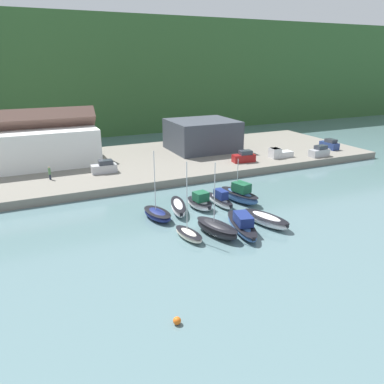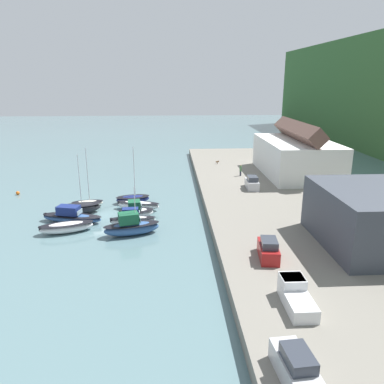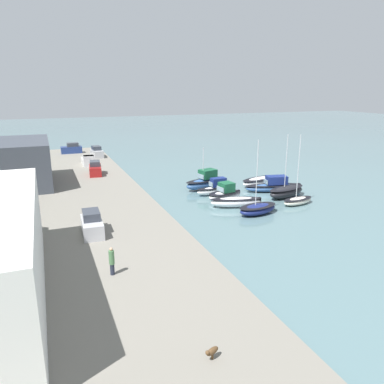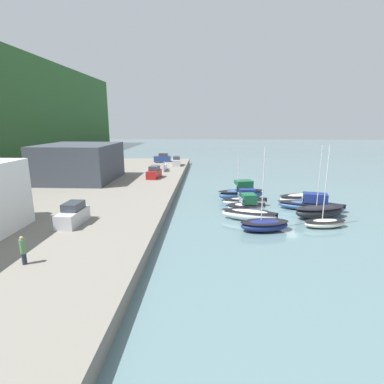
{
  "view_description": "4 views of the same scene",
  "coord_description": "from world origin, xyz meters",
  "px_view_note": "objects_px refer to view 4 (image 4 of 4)",
  "views": [
    {
      "loc": [
        -20.05,
        -38.15,
        19.29
      ],
      "look_at": [
        0.64,
        6.97,
        1.8
      ],
      "focal_mm": 35.0,
      "sensor_mm": 36.0,
      "label": 1
    },
    {
      "loc": [
        51.09,
        10.01,
        18.56
      ],
      "look_at": [
        -4.21,
        13.24,
        2.03
      ],
      "focal_mm": 35.0,
      "sensor_mm": 36.0,
      "label": 2
    },
    {
      "loc": [
        -42.06,
        26.95,
        14.5
      ],
      "look_at": [
        -0.91,
        10.51,
        2.18
      ],
      "focal_mm": 35.0,
      "sensor_mm": 36.0,
      "label": 3
    },
    {
      "loc": [
        -36.02,
        10.11,
        11.34
      ],
      "look_at": [
        1.54,
        12.01,
        2.45
      ],
      "focal_mm": 28.0,
      "sensor_mm": 36.0,
      "label": 4
    }
  ],
  "objects_px": {
    "moored_boat_4": "(241,193)",
    "moored_boat_5": "(325,223)",
    "person_on_quay": "(23,250)",
    "moored_boat_1": "(250,215)",
    "moored_boat_7": "(312,204)",
    "parked_car_0": "(163,158)",
    "moored_boat_0": "(264,225)",
    "moored_boat_2": "(247,206)",
    "moored_boat_6": "(319,211)",
    "parked_car_3": "(154,173)",
    "pickup_truck_0": "(160,167)",
    "moored_boat_3": "(245,200)",
    "parked_car_2": "(73,215)",
    "parked_car_1": "(177,162)",
    "moored_boat_8": "(301,198)"
  },
  "relations": [
    {
      "from": "moored_boat_3",
      "to": "parked_car_3",
      "type": "height_order",
      "value": "parked_car_3"
    },
    {
      "from": "moored_boat_7",
      "to": "parked_car_3",
      "type": "distance_m",
      "value": 27.7
    },
    {
      "from": "moored_boat_5",
      "to": "parked_car_2",
      "type": "distance_m",
      "value": 26.64
    },
    {
      "from": "parked_car_2",
      "to": "moored_boat_1",
      "type": "bearing_deg",
      "value": -160.42
    },
    {
      "from": "moored_boat_7",
      "to": "parked_car_0",
      "type": "relative_size",
      "value": 2.07
    },
    {
      "from": "parked_car_1",
      "to": "pickup_truck_0",
      "type": "distance_m",
      "value": 8.25
    },
    {
      "from": "pickup_truck_0",
      "to": "parked_car_3",
      "type": "bearing_deg",
      "value": 91.01
    },
    {
      "from": "pickup_truck_0",
      "to": "moored_boat_4",
      "type": "bearing_deg",
      "value": 129.67
    },
    {
      "from": "moored_boat_2",
      "to": "moored_boat_1",
      "type": "bearing_deg",
      "value": 170.59
    },
    {
      "from": "moored_boat_0",
      "to": "parked_car_2",
      "type": "xyz_separation_m",
      "value": [
        -2.48,
        19.5,
        1.58
      ]
    },
    {
      "from": "moored_boat_0",
      "to": "pickup_truck_0",
      "type": "height_order",
      "value": "moored_boat_0"
    },
    {
      "from": "moored_boat_4",
      "to": "moored_boat_6",
      "type": "xyz_separation_m",
      "value": [
        -8.25,
        -8.39,
        -0.24
      ]
    },
    {
      "from": "person_on_quay",
      "to": "parked_car_2",
      "type": "bearing_deg",
      "value": 1.95
    },
    {
      "from": "moored_boat_2",
      "to": "person_on_quay",
      "type": "bearing_deg",
      "value": 126.28
    },
    {
      "from": "moored_boat_0",
      "to": "moored_boat_2",
      "type": "height_order",
      "value": "moored_boat_0"
    },
    {
      "from": "moored_boat_4",
      "to": "moored_boat_5",
      "type": "relative_size",
      "value": 0.82
    },
    {
      "from": "moored_boat_8",
      "to": "parked_car_0",
      "type": "bearing_deg",
      "value": 20.21
    },
    {
      "from": "person_on_quay",
      "to": "moored_boat_1",
      "type": "bearing_deg",
      "value": -51.11
    },
    {
      "from": "moored_boat_1",
      "to": "parked_car_0",
      "type": "xyz_separation_m",
      "value": [
        42.12,
        16.42,
        1.54
      ]
    },
    {
      "from": "moored_boat_7",
      "to": "parked_car_1",
      "type": "height_order",
      "value": "parked_car_1"
    },
    {
      "from": "pickup_truck_0",
      "to": "moored_boat_6",
      "type": "bearing_deg",
      "value": 131.7
    },
    {
      "from": "moored_boat_3",
      "to": "moored_boat_5",
      "type": "distance_m",
      "value": 11.23
    },
    {
      "from": "moored_boat_8",
      "to": "pickup_truck_0",
      "type": "xyz_separation_m",
      "value": [
        19.32,
        23.17,
        1.43
      ]
    },
    {
      "from": "moored_boat_0",
      "to": "moored_boat_4",
      "type": "relative_size",
      "value": 1.21
    },
    {
      "from": "parked_car_1",
      "to": "person_on_quay",
      "type": "height_order",
      "value": "parked_car_1"
    },
    {
      "from": "moored_boat_4",
      "to": "moored_boat_8",
      "type": "bearing_deg",
      "value": -113.04
    },
    {
      "from": "moored_boat_7",
      "to": "moored_boat_2",
      "type": "bearing_deg",
      "value": 112.16
    },
    {
      "from": "moored_boat_5",
      "to": "parked_car_0",
      "type": "height_order",
      "value": "moored_boat_5"
    },
    {
      "from": "moored_boat_5",
      "to": "parked_car_1",
      "type": "distance_m",
      "value": 42.5
    },
    {
      "from": "moored_boat_7",
      "to": "parked_car_0",
      "type": "bearing_deg",
      "value": 46.71
    },
    {
      "from": "moored_boat_6",
      "to": "pickup_truck_0",
      "type": "distance_m",
      "value": 35.11
    },
    {
      "from": "moored_boat_1",
      "to": "parked_car_2",
      "type": "xyz_separation_m",
      "value": [
        -5.84,
        18.39,
        1.54
      ]
    },
    {
      "from": "moored_boat_1",
      "to": "moored_boat_2",
      "type": "xyz_separation_m",
      "value": [
        3.2,
        -0.07,
        0.18
      ]
    },
    {
      "from": "moored_boat_0",
      "to": "moored_boat_4",
      "type": "bearing_deg",
      "value": -6.95
    },
    {
      "from": "moored_boat_6",
      "to": "parked_car_0",
      "type": "height_order",
      "value": "moored_boat_6"
    },
    {
      "from": "parked_car_0",
      "to": "parked_car_2",
      "type": "height_order",
      "value": "same"
    },
    {
      "from": "moored_boat_7",
      "to": "moored_boat_5",
      "type": "bearing_deg",
      "value": -173.83
    },
    {
      "from": "moored_boat_3",
      "to": "pickup_truck_0",
      "type": "distance_m",
      "value": 26.15
    },
    {
      "from": "parked_car_0",
      "to": "moored_boat_0",
      "type": "bearing_deg",
      "value": -160.01
    },
    {
      "from": "moored_boat_4",
      "to": "person_on_quay",
      "type": "xyz_separation_m",
      "value": [
        -24.13,
        18.18,
        1.33
      ]
    },
    {
      "from": "moored_boat_0",
      "to": "moored_boat_3",
      "type": "xyz_separation_m",
      "value": [
        9.58,
        0.84,
        0.2
      ]
    },
    {
      "from": "parked_car_3",
      "to": "moored_boat_6",
      "type": "bearing_deg",
      "value": 148.67
    },
    {
      "from": "moored_boat_3",
      "to": "parked_car_3",
      "type": "relative_size",
      "value": 1.42
    },
    {
      "from": "parked_car_3",
      "to": "pickup_truck_0",
      "type": "xyz_separation_m",
      "value": [
        8.12,
        0.11,
        -0.1
      ]
    },
    {
      "from": "moored_boat_7",
      "to": "moored_boat_3",
      "type": "bearing_deg",
      "value": 92.08
    },
    {
      "from": "moored_boat_0",
      "to": "parked_car_1",
      "type": "distance_m",
      "value": 41.02
    },
    {
      "from": "moored_boat_1",
      "to": "parked_car_0",
      "type": "relative_size",
      "value": 1.62
    },
    {
      "from": "moored_boat_8",
      "to": "person_on_quay",
      "type": "xyz_separation_m",
      "value": [
        -22.86,
        26.52,
        1.71
      ]
    },
    {
      "from": "moored_boat_1",
      "to": "moored_boat_4",
      "type": "height_order",
      "value": "moored_boat_4"
    },
    {
      "from": "moored_boat_0",
      "to": "moored_boat_5",
      "type": "distance_m",
      "value": 6.94
    }
  ]
}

